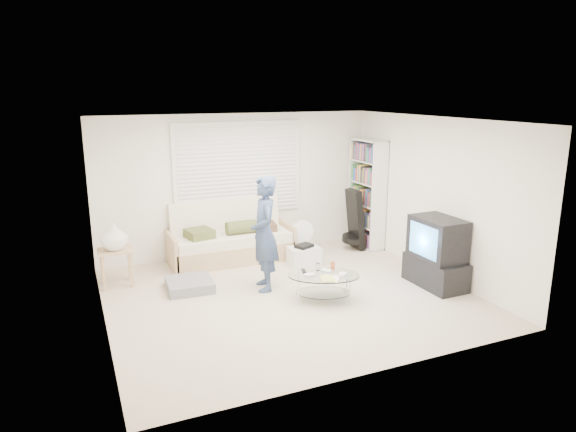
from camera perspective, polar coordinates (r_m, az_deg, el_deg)
name	(u,v)px	position (r m, az deg, el deg)	size (l,w,h in m)	color
ground	(289,296)	(7.50, 0.07, -8.85)	(5.00, 5.00, 0.00)	#B8A88F
room_shell	(276,179)	(7.46, -1.39, 4.10)	(5.02, 4.52, 2.51)	white
window_blinds	(239,168)	(9.07, -5.49, 5.29)	(2.32, 0.08, 1.62)	silver
futon_sofa	(231,241)	(8.95, -6.39, -2.80)	(2.11, 0.85, 1.03)	tan
grey_floor_pillow	(190,285)	(7.84, -10.87, -7.49)	(0.66, 0.66, 0.15)	gray
side_table	(114,239)	(8.07, -18.74, -2.42)	(0.50, 0.40, 0.99)	tan
bookshelf	(367,194)	(9.68, 8.74, 2.48)	(0.32, 0.85, 2.01)	white
guitar_case	(355,224)	(9.53, 7.42, -0.84)	(0.40, 0.41, 1.11)	black
floor_fan	(302,235)	(9.12, 1.51, -2.13)	(0.40, 0.27, 0.66)	white
storage_bin	(304,255)	(8.71, 1.80, -4.41)	(0.52, 0.37, 0.36)	white
tv_unit	(436,253)	(8.01, 16.17, -4.00)	(0.55, 0.97, 1.05)	black
coffee_table	(324,279)	(7.27, 4.01, -7.04)	(1.19, 1.00, 0.50)	silver
standing_person	(264,234)	(7.49, -2.65, -1.97)	(0.62, 0.41, 1.70)	navy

